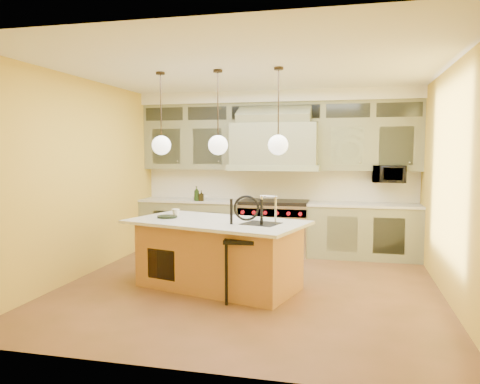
% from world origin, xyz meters
% --- Properties ---
extents(floor, '(5.00, 5.00, 0.00)m').
position_xyz_m(floor, '(0.00, 0.00, 0.00)').
color(floor, brown).
rests_on(floor, ground).
extents(ceiling, '(5.00, 5.00, 0.00)m').
position_xyz_m(ceiling, '(0.00, 0.00, 2.90)').
color(ceiling, white).
rests_on(ceiling, wall_back).
extents(wall_back, '(5.00, 0.00, 5.00)m').
position_xyz_m(wall_back, '(0.00, 2.50, 1.45)').
color(wall_back, gold).
rests_on(wall_back, ground).
extents(wall_front, '(5.00, 0.00, 5.00)m').
position_xyz_m(wall_front, '(0.00, -2.50, 1.45)').
color(wall_front, gold).
rests_on(wall_front, ground).
extents(wall_left, '(0.00, 5.00, 5.00)m').
position_xyz_m(wall_left, '(-2.50, 0.00, 1.45)').
color(wall_left, gold).
rests_on(wall_left, ground).
extents(wall_right, '(0.00, 5.00, 5.00)m').
position_xyz_m(wall_right, '(2.50, 0.00, 1.45)').
color(wall_right, gold).
rests_on(wall_right, ground).
extents(back_cabinetry, '(5.00, 0.77, 2.90)m').
position_xyz_m(back_cabinetry, '(0.00, 2.23, 1.43)').
color(back_cabinetry, gray).
rests_on(back_cabinetry, floor).
extents(range, '(1.20, 0.74, 0.96)m').
position_xyz_m(range, '(0.00, 2.14, 0.49)').
color(range, silver).
rests_on(range, floor).
extents(kitchen_island, '(2.56, 1.81, 1.35)m').
position_xyz_m(kitchen_island, '(-0.40, -0.12, 0.47)').
color(kitchen_island, '#A9773C').
rests_on(kitchen_island, floor).
extents(counter_stool, '(0.49, 0.49, 1.29)m').
position_xyz_m(counter_stool, '(0.06, -0.55, 0.74)').
color(counter_stool, black).
rests_on(counter_stool, floor).
extents(microwave, '(0.54, 0.37, 0.30)m').
position_xyz_m(microwave, '(1.95, 2.25, 1.45)').
color(microwave, black).
rests_on(microwave, back_cabinetry).
extents(oil_bottle_a, '(0.12, 0.12, 0.27)m').
position_xyz_m(oil_bottle_a, '(-1.38, 1.92, 1.07)').
color(oil_bottle_a, black).
rests_on(oil_bottle_a, back_cabinetry).
extents(oil_bottle_b, '(0.09, 0.09, 0.19)m').
position_xyz_m(oil_bottle_b, '(-1.30, 1.92, 1.04)').
color(oil_bottle_b, black).
rests_on(oil_bottle_b, back_cabinetry).
extents(fruit_bowl, '(0.31, 0.31, 0.07)m').
position_xyz_m(fruit_bowl, '(-1.40, 2.15, 0.97)').
color(fruit_bowl, white).
rests_on(fruit_bowl, back_cabinetry).
extents(cup, '(0.11, 0.11, 0.10)m').
position_xyz_m(cup, '(-1.10, 0.13, 0.97)').
color(cup, white).
rests_on(cup, kitchen_island).
extents(pendant_left, '(0.26, 0.26, 1.11)m').
position_xyz_m(pendant_left, '(-1.20, -0.11, 1.95)').
color(pendant_left, '#2D2319').
rests_on(pendant_left, ceiling).
extents(pendant_center, '(0.26, 0.26, 1.11)m').
position_xyz_m(pendant_center, '(-0.40, -0.11, 1.95)').
color(pendant_center, '#2D2319').
rests_on(pendant_center, ceiling).
extents(pendant_right, '(0.26, 0.26, 1.11)m').
position_xyz_m(pendant_right, '(0.40, -0.11, 1.95)').
color(pendant_right, '#2D2319').
rests_on(pendant_right, ceiling).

